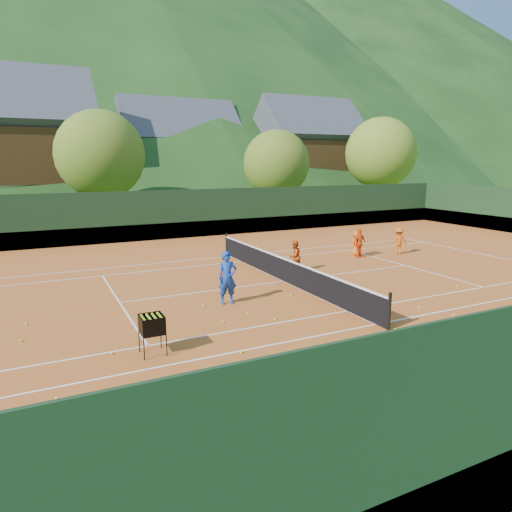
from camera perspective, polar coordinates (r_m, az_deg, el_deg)
name	(u,v)px	position (r m, az deg, el deg)	size (l,w,h in m)	color
ground	(284,282)	(18.27, 3.52, -3.23)	(400.00, 400.00, 0.00)	#33571B
clay_court	(284,281)	(18.26, 3.52, -3.20)	(40.00, 24.00, 0.02)	#B4531D
mountain_far	(75,8)	(183.36, -21.64, 26.88)	(280.00, 280.00, 110.00)	#153211
mountain_far_right	(296,51)	(197.27, 5.07, 24.20)	(260.00, 260.00, 95.00)	black
coach	(227,278)	(15.20, -3.60, -2.74)	(0.65, 0.43, 1.79)	#193BA3
student_a	(295,256)	(19.76, 4.84, -0.02)	(0.66, 0.51, 1.36)	#DC5313
student_b	(359,243)	(23.17, 12.76, 1.59)	(0.85, 0.36, 1.46)	#FD5C16
student_c	(357,243)	(23.53, 12.46, 1.56)	(0.63, 0.41, 1.30)	orange
student_d	(399,241)	(24.57, 17.41, 1.82)	(0.89, 0.51, 1.38)	#D75613
tennis_ball_0	(112,353)	(12.08, -17.55, -11.50)	(0.07, 0.07, 0.07)	#DBF528
tennis_ball_1	(298,286)	(17.44, 5.28, -3.79)	(0.07, 0.07, 0.07)	#DBF528
tennis_ball_2	(204,306)	(15.15, -6.56, -6.23)	(0.07, 0.07, 0.07)	#DBF528
tennis_ball_3	(227,385)	(10.07, -3.66, -15.81)	(0.07, 0.07, 0.07)	#DBF528
tennis_ball_4	(291,359)	(11.28, 4.40, -12.67)	(0.07, 0.07, 0.07)	#DBF528
tennis_ball_5	(395,329)	(13.63, 17.00, -8.76)	(0.07, 0.07, 0.07)	#DBF528
tennis_ball_6	(367,300)	(16.11, 13.72, -5.40)	(0.07, 0.07, 0.07)	#DBF528
tennis_ball_7	(454,315)	(15.48, 23.50, -6.77)	(0.07, 0.07, 0.07)	#DBF528
tennis_ball_8	(306,353)	(11.61, 6.32, -11.97)	(0.07, 0.07, 0.07)	#DBF528
tennis_ball_9	(291,295)	(16.26, 4.40, -4.94)	(0.07, 0.07, 0.07)	#DBF528
tennis_ball_10	(418,272)	(20.77, 19.58, -1.91)	(0.07, 0.07, 0.07)	#DBF528
tennis_ball_11	(27,324)	(15.08, -26.75, -7.55)	(0.07, 0.07, 0.07)	#DBF528
tennis_ball_12	(223,322)	(13.66, -4.15, -8.22)	(0.07, 0.07, 0.07)	#DBF528
tennis_ball_13	(21,340)	(13.79, -27.28, -9.36)	(0.07, 0.07, 0.07)	#DBF528
tennis_ball_14	(430,379)	(10.98, 20.93, -14.17)	(0.07, 0.07, 0.07)	#DBF528
tennis_ball_15	(340,348)	(12.00, 10.48, -11.28)	(0.07, 0.07, 0.07)	#DBF528
tennis_ball_16	(457,286)	(19.05, 23.84, -3.43)	(0.07, 0.07, 0.07)	#DBF528
tennis_ball_18	(426,367)	(11.52, 20.51, -12.87)	(0.07, 0.07, 0.07)	#DBF528
tennis_ball_19	(248,313)	(14.38, -1.00, -7.15)	(0.07, 0.07, 0.07)	#DBF528
tennis_ball_20	(275,319)	(13.88, 2.38, -7.87)	(0.07, 0.07, 0.07)	#DBF528
tennis_ball_21	(419,308)	(15.83, 19.76, -6.08)	(0.07, 0.07, 0.07)	#DBF528
tennis_ball_22	(421,347)	(12.61, 19.93, -10.65)	(0.07, 0.07, 0.07)	#DBF528
tennis_ball_23	(241,352)	(11.60, -1.85, -11.92)	(0.07, 0.07, 0.07)	#DBF528
tennis_ball_24	(418,352)	(12.30, 19.56, -11.21)	(0.07, 0.07, 0.07)	#DBF528
tennis_ball_26	(57,398)	(10.37, -23.65, -15.99)	(0.07, 0.07, 0.07)	#DBF528
court_lines	(284,281)	(18.26, 3.52, -3.16)	(23.83, 11.03, 0.00)	white
tennis_net	(284,269)	(18.14, 3.54, -1.64)	(0.10, 12.07, 1.10)	black
perimeter_fence	(284,251)	(17.98, 3.57, 0.68)	(40.40, 24.24, 3.00)	#153119
ball_hopper	(152,325)	(11.59, -12.88, -8.45)	(0.57, 0.57, 1.00)	black
chalet_left	(11,150)	(45.35, -28.30, 11.54)	(13.80, 9.93, 12.92)	beige
chalet_mid	(179,159)	(51.49, -9.66, 11.87)	(12.65, 8.82, 11.45)	beige
chalet_right	(307,157)	(53.68, 6.43, 12.23)	(11.50, 8.82, 11.91)	beige
tree_b	(101,155)	(35.65, -18.86, 11.89)	(6.40, 6.40, 8.40)	#3C2618
tree_c	(277,164)	(39.12, 2.60, 11.47)	(5.60, 5.60, 7.35)	#3F2819
tree_d	(380,153)	(46.85, 15.29, 12.31)	(6.80, 6.80, 8.93)	#3D2518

